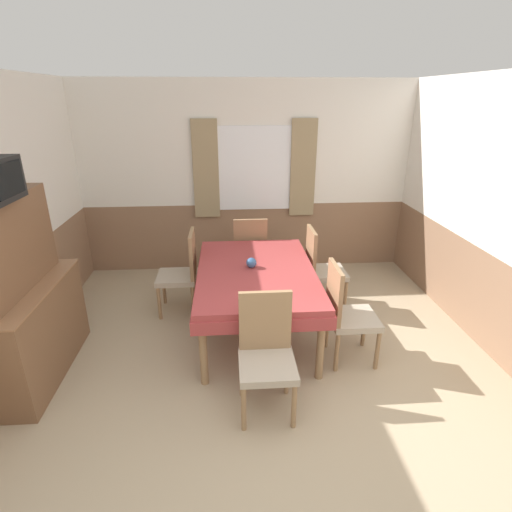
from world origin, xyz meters
TOP-DOWN VIEW (x-y plane):
  - ground_plane at (0.00, 0.00)m, footprint 16.00×16.00m
  - wall_back at (0.01, 3.62)m, footprint 4.91×0.09m
  - wall_left at (-2.28, 1.80)m, footprint 0.05×4.00m
  - wall_right at (2.28, 1.80)m, footprint 0.05×4.00m
  - dining_table at (-0.00, 1.81)m, footprint 1.21×1.81m
  - chair_head_near at (-0.00, 0.71)m, footprint 0.44×0.44m
  - chair_right_far at (0.80, 2.34)m, footprint 0.44×0.44m
  - chair_head_window at (-0.00, 2.91)m, footprint 0.44×0.44m
  - chair_right_near at (0.80, 1.28)m, footprint 0.44×0.44m
  - chair_left_far at (-0.81, 2.34)m, footprint 0.44×0.44m
  - sideboard at (-2.03, 1.27)m, footprint 0.46×1.33m
  - vase at (-0.05, 1.87)m, footprint 0.11×0.11m

SIDE VIEW (x-z plane):
  - ground_plane at x=0.00m, z-range 0.00..0.00m
  - chair_head_near at x=0.00m, z-range 0.03..1.00m
  - chair_right_far at x=0.80m, z-range 0.03..1.00m
  - chair_head_window at x=0.00m, z-range 0.03..1.00m
  - chair_right_near at x=0.80m, z-range 0.03..1.00m
  - chair_left_far at x=-0.81m, z-range 0.03..1.00m
  - dining_table at x=0.00m, z-range 0.26..0.99m
  - sideboard at x=-2.03m, z-range -0.13..1.51m
  - vase at x=-0.05m, z-range 0.73..0.84m
  - wall_left at x=-2.28m, z-range 0.00..2.60m
  - wall_right at x=2.28m, z-range 0.00..2.60m
  - wall_back at x=0.01m, z-range 0.01..2.61m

